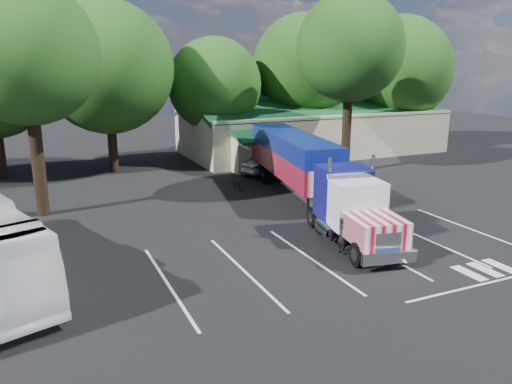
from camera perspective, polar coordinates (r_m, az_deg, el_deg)
name	(u,v)px	position (r m, az deg, el deg)	size (l,w,h in m)	color
ground	(255,221)	(27.22, -0.07, -3.31)	(120.00, 120.00, 0.00)	black
event_hall	(310,129)	(48.47, 6.23, 7.13)	(24.20, 14.12, 5.55)	beige
tree_row_c	(107,67)	(40.27, -16.65, 13.48)	(10.00, 10.00, 13.05)	black
tree_row_d	(215,85)	(43.71, -4.75, 12.13)	(8.00, 8.00, 10.60)	black
tree_row_e	(304,66)	(47.88, 5.52, 14.11)	(9.60, 9.60, 12.90)	black
tree_row_f	(399,69)	(52.59, 15.98, 13.34)	(10.40, 10.40, 13.00)	black
tree_near_left	(26,54)	(29.68, -24.79, 14.15)	(7.60, 7.60, 12.65)	black
tree_near_right	(350,48)	(39.04, 10.72, 15.90)	(8.00, 8.00, 13.50)	black
semi_truck	(305,166)	(30.18, 5.62, 2.96)	(6.00, 19.75, 4.12)	black
woman	(343,236)	(22.72, 9.87, -4.93)	(0.62, 0.40, 1.69)	black
bicycle	(238,183)	(33.94, -2.08, 1.09)	(0.62, 1.78, 0.93)	black
silver_sedan	(266,166)	(38.56, 1.15, 3.03)	(1.43, 4.11, 1.35)	#929599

